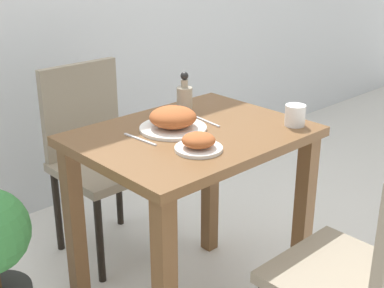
% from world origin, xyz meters
% --- Properties ---
extents(dining_table, '(0.83, 0.63, 0.78)m').
position_xyz_m(dining_table, '(0.00, 0.00, 0.62)').
color(dining_table, brown).
rests_on(dining_table, ground_plane).
extents(chair_near, '(0.42, 0.42, 0.90)m').
position_xyz_m(chair_near, '(0.06, -0.72, 0.51)').
color(chair_near, gray).
rests_on(chair_near, ground_plane).
extents(chair_far, '(0.42, 0.42, 0.90)m').
position_xyz_m(chair_far, '(0.00, 0.66, 0.51)').
color(chair_far, gray).
rests_on(chair_far, ground_plane).
extents(food_plate, '(0.25, 0.25, 0.09)m').
position_xyz_m(food_plate, '(-0.04, 0.06, 0.82)').
color(food_plate, white).
rests_on(food_plate, dining_table).
extents(side_plate, '(0.16, 0.16, 0.06)m').
position_xyz_m(side_plate, '(-0.11, -0.15, 0.80)').
color(side_plate, white).
rests_on(side_plate, dining_table).
extents(drink_cup, '(0.08, 0.08, 0.08)m').
position_xyz_m(drink_cup, '(0.33, -0.22, 0.82)').
color(drink_cup, white).
rests_on(drink_cup, dining_table).
extents(sauce_bottle, '(0.06, 0.06, 0.18)m').
position_xyz_m(sauce_bottle, '(0.11, 0.16, 0.84)').
color(sauce_bottle, gray).
rests_on(sauce_bottle, dining_table).
extents(fork_utensil, '(0.02, 0.16, 0.00)m').
position_xyz_m(fork_utensil, '(-0.19, 0.06, 0.78)').
color(fork_utensil, silver).
rests_on(fork_utensil, dining_table).
extents(spoon_utensil, '(0.03, 0.19, 0.00)m').
position_xyz_m(spoon_utensil, '(0.11, 0.06, 0.78)').
color(spoon_utensil, silver).
rests_on(spoon_utensil, dining_table).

